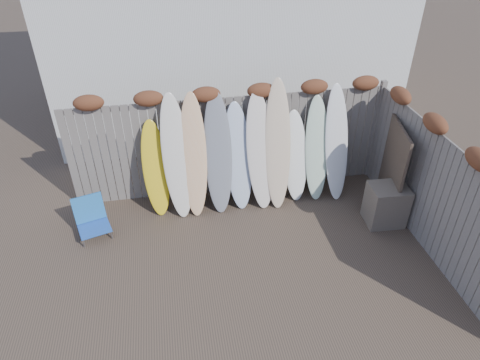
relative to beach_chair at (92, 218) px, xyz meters
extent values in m
plane|color=#493A2D|center=(2.60, -1.48, -0.32)|extent=(80.00, 80.00, 0.00)
cube|color=slate|center=(2.60, 0.92, 0.68)|extent=(6.00, 0.10, 2.00)
cube|color=slate|center=(5.60, 0.92, 0.73)|extent=(0.10, 0.10, 2.10)
ellipsoid|color=brown|center=(0.20, 0.88, 1.78)|extent=(0.52, 0.28, 0.28)
ellipsoid|color=brown|center=(1.20, 0.88, 1.78)|extent=(0.52, 0.28, 0.28)
ellipsoid|color=brown|center=(2.20, 0.88, 1.78)|extent=(0.52, 0.28, 0.28)
ellipsoid|color=brown|center=(3.20, 0.88, 1.78)|extent=(0.52, 0.28, 0.28)
ellipsoid|color=brown|center=(4.20, 0.88, 1.78)|extent=(0.52, 0.28, 0.28)
ellipsoid|color=brown|center=(5.20, 0.88, 1.78)|extent=(0.52, 0.28, 0.28)
cube|color=slate|center=(5.60, -1.28, 0.68)|extent=(0.10, 4.40, 2.00)
ellipsoid|color=brown|center=(5.56, -0.88, 1.78)|extent=(0.28, 0.56, 0.28)
ellipsoid|color=brown|center=(5.56, 0.22, 1.78)|extent=(0.28, 0.56, 0.28)
cube|color=blue|center=(0.04, -0.12, -0.13)|extent=(0.63, 0.59, 0.03)
cube|color=#2266AB|center=(-0.04, 0.12, 0.13)|extent=(0.55, 0.30, 0.48)
cylinder|color=#A2A2A9|center=(-0.14, -0.38, -0.23)|extent=(0.03, 0.03, 0.20)
cylinder|color=silver|center=(-0.25, 0.00, -0.23)|extent=(0.03, 0.03, 0.20)
cylinder|color=#9F9FA6|center=(0.32, -0.24, -0.23)|extent=(0.03, 0.03, 0.20)
cylinder|color=silver|center=(0.21, 0.14, -0.23)|extent=(0.03, 0.03, 0.20)
cube|color=#443833|center=(5.21, -0.64, 0.06)|extent=(0.69, 0.58, 0.77)
cube|color=#34281F|center=(5.43, -0.26, 0.54)|extent=(0.29, 1.13, 1.72)
ellipsoid|color=yellow|center=(1.18, 0.53, 0.55)|extent=(0.50, 0.66, 1.75)
ellipsoid|color=beige|center=(1.57, 0.48, 0.79)|extent=(0.57, 0.82, 2.22)
ellipsoid|color=#FFD677|center=(1.89, 0.47, 0.78)|extent=(0.54, 0.82, 2.21)
ellipsoid|color=slate|center=(2.33, 0.48, 0.78)|extent=(0.54, 0.80, 2.20)
ellipsoid|color=#AFBDD5|center=(2.71, 0.50, 0.66)|extent=(0.55, 0.73, 1.97)
ellipsoid|color=beige|center=(3.12, 0.46, 0.75)|extent=(0.59, 0.80, 2.15)
ellipsoid|color=beige|center=(3.44, 0.46, 0.86)|extent=(0.56, 0.87, 2.36)
ellipsoid|color=white|center=(3.82, 0.52, 0.54)|extent=(0.49, 0.64, 1.72)
ellipsoid|color=silver|center=(4.23, 0.52, 0.66)|extent=(0.49, 0.73, 1.97)
ellipsoid|color=silver|center=(4.61, 0.49, 0.76)|extent=(0.48, 0.78, 2.17)
camera|label=1|loc=(1.52, -6.19, 4.76)|focal=32.00mm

